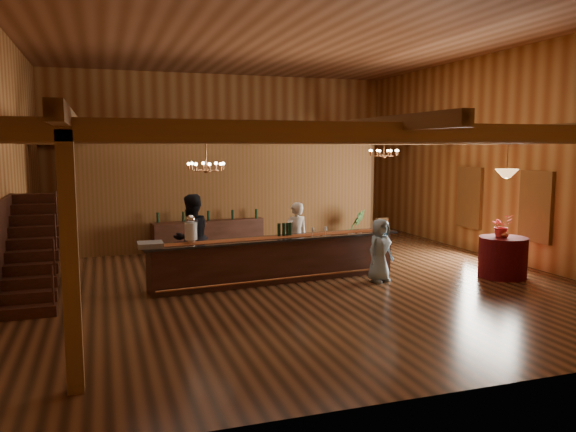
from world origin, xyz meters
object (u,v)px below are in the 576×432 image
object	(u,v)px
beverage_dispenser	(191,230)
pendant_lamp	(507,173)
raffle_drum	(382,223)
staff_second	(191,238)
chandelier_right	(384,153)
round_table	(503,257)
bartender	(296,237)
guest	(380,250)
floor_plant	(356,228)
backbar_shelf	(209,236)
tasting_bar	(277,259)
chandelier_left	(206,166)

from	to	relation	value
beverage_dispenser	pendant_lamp	size ratio (longest dim) A/B	0.67
raffle_drum	staff_second	world-z (taller)	staff_second
chandelier_right	round_table	bearing A→B (deg)	-65.90
raffle_drum	bartender	world-z (taller)	bartender
chandelier_right	guest	size ratio (longest dim) A/B	0.56
bartender	floor_plant	distance (m)	4.09
round_table	pendant_lamp	size ratio (longest dim) A/B	1.20
round_table	beverage_dispenser	bearing A→B (deg)	170.96
backbar_shelf	raffle_drum	bearing A→B (deg)	-55.66
tasting_bar	floor_plant	world-z (taller)	floor_plant
chandelier_left	bartender	bearing A→B (deg)	6.89
bartender	guest	size ratio (longest dim) A/B	1.19
staff_second	guest	bearing A→B (deg)	125.55
chandelier_left	bartender	xyz separation A→B (m)	(2.17, 0.26, -1.73)
backbar_shelf	pendant_lamp	bearing A→B (deg)	-50.79
bartender	floor_plant	bearing A→B (deg)	-146.39
backbar_shelf	bartender	xyz separation A→B (m)	(1.51, -3.27, 0.39)
tasting_bar	pendant_lamp	bearing A→B (deg)	-20.10
chandelier_right	floor_plant	size ratio (longest dim) A/B	0.72
beverage_dispenser	round_table	xyz separation A→B (m)	(6.99, -1.11, -0.81)
chandelier_left	raffle_drum	bearing A→B (deg)	-3.22
beverage_dispenser	chandelier_right	xyz separation A→B (m)	(5.57, 2.07, 1.56)
chandelier_right	pendant_lamp	xyz separation A→B (m)	(1.43, -3.19, -0.44)
tasting_bar	staff_second	xyz separation A→B (m)	(-1.79, 0.70, 0.47)
bartender	guest	xyz separation A→B (m)	(1.47, -1.48, -0.14)
backbar_shelf	chandelier_left	distance (m)	4.17
chandelier_left	floor_plant	xyz separation A→B (m)	(5.10, 3.11, -2.02)
beverage_dispenser	round_table	distance (m)	7.13
pendant_lamp	guest	distance (m)	3.39
tasting_bar	bartender	bearing A→B (deg)	40.33
pendant_lamp	staff_second	xyz separation A→B (m)	(-6.86, 1.97, -1.43)
raffle_drum	round_table	world-z (taller)	raffle_drum
tasting_bar	raffle_drum	bearing A→B (deg)	-0.96
pendant_lamp	staff_second	distance (m)	7.28
beverage_dispenser	floor_plant	size ratio (longest dim) A/B	0.54
chandelier_right	guest	world-z (taller)	chandelier_right
beverage_dispenser	bartender	world-z (taller)	bartender
pendant_lamp	beverage_dispenser	bearing A→B (deg)	170.96
round_table	chandelier_left	xyz separation A→B (m)	(-6.54, 1.75, 2.11)
chandelier_left	bartender	size ratio (longest dim) A/B	0.47
bartender	raffle_drum	bearing A→B (deg)	155.62
tasting_bar	floor_plant	bearing A→B (deg)	38.55
round_table	chandelier_left	bearing A→B (deg)	165.03
raffle_drum	pendant_lamp	world-z (taller)	pendant_lamp
chandelier_right	bartender	distance (m)	3.74
round_table	pendant_lamp	bearing A→B (deg)	0.00
staff_second	backbar_shelf	bearing A→B (deg)	-141.30
floor_plant	staff_second	bearing A→B (deg)	-151.99
pendant_lamp	staff_second	bearing A→B (deg)	164.01
raffle_drum	round_table	bearing A→B (deg)	-32.91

